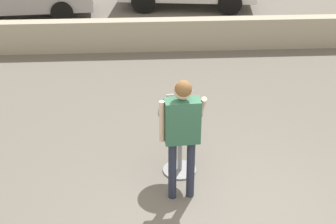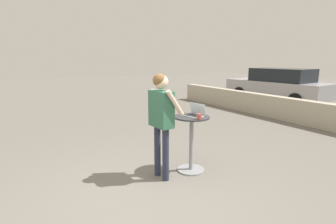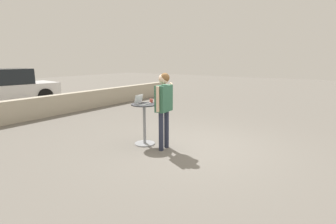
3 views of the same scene
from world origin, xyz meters
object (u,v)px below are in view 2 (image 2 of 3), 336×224
coffee_mug (199,117)px  standing_person (161,112)px  cafe_table (191,139)px  laptop (194,113)px  parked_car_further_down (278,85)px

coffee_mug → standing_person: bearing=-115.6°
coffee_mug → cafe_table: bearing=173.0°
cafe_table → laptop: size_ratio=2.59×
cafe_table → parked_car_further_down: (-4.10, 7.86, 0.19)m
laptop → standing_person: (-0.02, -0.65, 0.09)m
cafe_table → standing_person: bearing=-92.6°
standing_person → coffee_mug: bearing=64.4°
laptop → standing_person: size_ratio=0.22×
laptop → coffee_mug: size_ratio=3.51×
laptop → parked_car_further_down: 8.82m
laptop → coffee_mug: 0.27m
laptop → parked_car_further_down: bearing=117.7°
coffee_mug → parked_car_further_down: parked_car_further_down is taller
parked_car_further_down → coffee_mug: bearing=-61.2°
standing_person → laptop: bearing=88.2°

